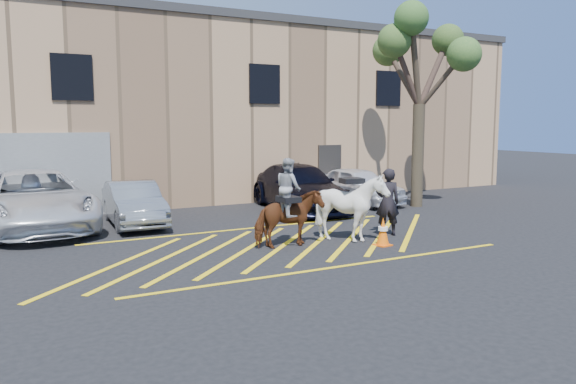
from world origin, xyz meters
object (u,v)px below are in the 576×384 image
car_silver_sedan (134,203)px  handler (387,202)px  car_white_suv (358,185)px  tree (420,52)px  car_blue_suv (299,188)px  saddled_white (351,207)px  traffic_cone (383,231)px  car_white_pickup (34,200)px  mounted_bay (288,211)px

car_silver_sedan → handler: (5.85, -4.97, 0.27)m
car_silver_sedan → car_white_suv: size_ratio=0.97×
handler → tree: bearing=-115.7°
car_blue_suv → saddled_white: bearing=-97.5°
handler → saddled_white: handler is taller
car_blue_suv → traffic_cone: size_ratio=7.57×
car_white_pickup → saddled_white: size_ratio=3.35×
car_silver_sedan → car_white_suv: (8.68, 0.45, 0.05)m
car_silver_sedan → handler: bearing=-37.2°
car_silver_sedan → saddled_white: size_ratio=2.15×
handler → mounted_bay: (-3.14, -0.03, -0.02)m
saddled_white → traffic_cone: bearing=-62.9°
car_white_pickup → traffic_cone: 10.13m
car_white_pickup → car_blue_suv: bearing=-5.3°
saddled_white → mounted_bay: bearing=175.0°
car_blue_suv → handler: bearing=-83.7°
car_white_pickup → mounted_bay: 7.83m
car_white_suv → car_white_pickup: bearing=174.0°
handler → tree: tree is taller
car_blue_suv → car_white_suv: size_ratio=1.32×
mounted_bay → saddled_white: (1.80, -0.16, -0.00)m
saddled_white → tree: size_ratio=0.26×
handler → traffic_cone: 1.48m
car_white_pickup → saddled_white: bearing=-41.4°
handler → traffic_cone: bearing=70.7°
car_white_suv → traffic_cone: size_ratio=5.72×
handler → traffic_cone: size_ratio=2.57×
car_silver_sedan → car_blue_suv: size_ratio=0.73×
mounted_bay → car_silver_sedan: bearing=118.4°
tree → car_white_pickup: bearing=172.2°
car_blue_suv → car_white_suv: bearing=12.0°
saddled_white → tree: (5.73, 4.01, 4.78)m
mounted_bay → car_white_suv: bearing=42.3°
car_silver_sedan → tree: (10.24, -1.14, 5.03)m
traffic_cone → handler: bearing=47.4°
car_blue_suv → handler: handler is taller
handler → saddled_white: 1.35m
car_white_pickup → car_silver_sedan: car_white_pickup is taller
car_blue_suv → saddled_white: size_ratio=2.95×
mounted_bay → traffic_cone: mounted_bay is taller
car_white_pickup → mounted_bay: bearing=-48.7°
car_white_pickup → car_silver_sedan: 2.82m
car_white_pickup → car_silver_sedan: (2.74, -0.64, -0.21)m
car_white_pickup → car_white_suv: bearing=-3.7°
car_white_suv → traffic_cone: 7.44m
mounted_bay → saddled_white: mounted_bay is taller
tree → handler: bearing=-139.0°
traffic_cone → car_silver_sedan: bearing=129.5°
car_white_pickup → handler: handler is taller
car_white_suv → saddled_white: 6.99m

